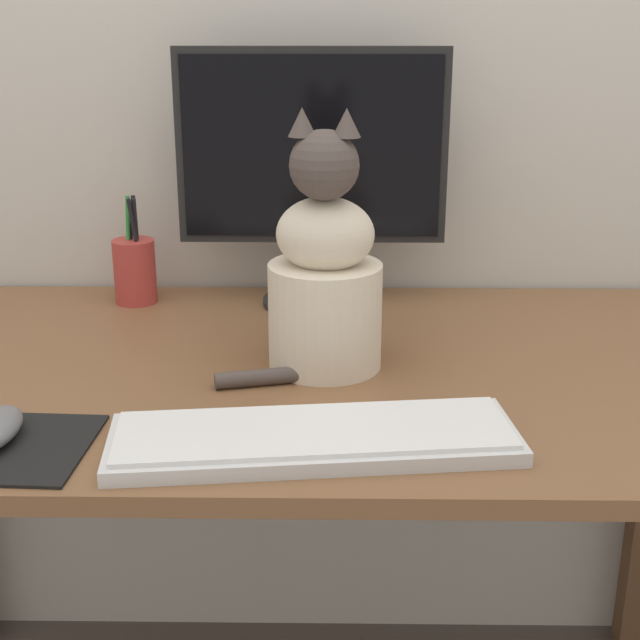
% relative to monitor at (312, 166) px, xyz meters
% --- Properties ---
extents(desk, '(1.40, 0.74, 0.74)m').
position_rel_monitor_xyz_m(desk, '(-0.02, -0.27, -0.33)').
color(desk, brown).
rests_on(desk, ground_plane).
extents(monitor, '(0.44, 0.17, 0.42)m').
position_rel_monitor_xyz_m(monitor, '(0.00, 0.00, 0.00)').
color(monitor, black).
rests_on(monitor, desk).
extents(keyboard, '(0.48, 0.20, 0.02)m').
position_rel_monitor_xyz_m(keyboard, '(0.01, -0.53, -0.23)').
color(keyboard, silver).
rests_on(keyboard, desk).
extents(mousepad_left, '(0.21, 0.19, 0.00)m').
position_rel_monitor_xyz_m(mousepad_left, '(-0.35, -0.54, -0.24)').
color(mousepad_left, black).
rests_on(mousepad_left, desk).
extents(cat, '(0.24, 0.18, 0.36)m').
position_rel_monitor_xyz_m(cat, '(0.02, -0.28, -0.10)').
color(cat, beige).
rests_on(cat, desk).
extents(pen_cup, '(0.07, 0.07, 0.18)m').
position_rel_monitor_xyz_m(pen_cup, '(-0.30, 0.01, -0.18)').
color(pen_cup, '#B23833').
rests_on(pen_cup, desk).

